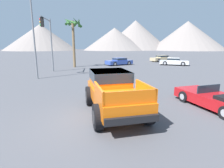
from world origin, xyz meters
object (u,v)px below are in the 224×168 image
parked_car_white (174,61)px  parked_car_blue (119,61)px  orange_pickup_truck (113,89)px  street_lamp_post (33,29)px  traffic_light_main (48,35)px  palm_tree_tall (73,30)px  parked_car_tan (162,58)px  red_convertible_car (215,100)px

parked_car_white → parked_car_blue: bearing=-71.3°
orange_pickup_truck → street_lamp_post: 11.45m
traffic_light_main → street_lamp_post: 3.39m
orange_pickup_truck → palm_tree_tall: (-3.64, 17.92, 4.09)m
parked_car_white → parked_car_tan: bearing=-159.2°
street_lamp_post → traffic_light_main: bearing=83.1°
palm_tree_tall → parked_car_blue: bearing=18.2°
palm_tree_tall → parked_car_white: bearing=4.3°
parked_car_white → street_lamp_post: (-18.10, -10.10, 3.89)m
street_lamp_post → palm_tree_tall: bearing=74.0°
parked_car_blue → palm_tree_tall: (-6.81, -2.24, 4.57)m
parked_car_white → palm_tree_tall: size_ratio=0.68×
orange_pickup_truck → palm_tree_tall: size_ratio=0.75×
traffic_light_main → parked_car_blue: bearing=131.0°
red_convertible_car → palm_tree_tall: bearing=103.1°
red_convertible_car → parked_car_white: parked_car_white is taller
red_convertible_car → parked_car_tan: parked_car_tan is taller
parked_car_tan → parked_car_blue: size_ratio=1.02×
street_lamp_post → palm_tree_tall: size_ratio=1.08×
orange_pickup_truck → parked_car_white: (11.89, 19.09, -0.47)m
palm_tree_tall → parked_car_tan: bearing=25.8°
parked_car_tan → street_lamp_post: 25.33m
red_convertible_car → parked_car_white: (6.75, 19.25, 0.17)m
parked_car_tan → parked_car_white: (-0.56, -6.60, -0.03)m
traffic_light_main → palm_tree_tall: palm_tree_tall is taller
traffic_light_main → palm_tree_tall: (2.16, 5.57, 0.95)m
orange_pickup_truck → traffic_light_main: size_ratio=0.84×
parked_car_white → palm_tree_tall: 16.23m
parked_car_white → traffic_light_main: (-17.69, -6.74, 3.62)m
red_convertible_car → parked_car_white: 20.40m
parked_car_tan → traffic_light_main: 22.89m
red_convertible_car → parked_car_blue: 20.42m
orange_pickup_truck → parked_car_blue: 20.41m
red_convertible_car → palm_tree_tall: size_ratio=0.64×
traffic_light_main → street_lamp_post: (-0.41, -3.35, 0.27)m
palm_tree_tall → red_convertible_car: bearing=-64.1°
orange_pickup_truck → red_convertible_car: bearing=-9.6°
red_convertible_car → traffic_light_main: size_ratio=0.72×
parked_car_white → traffic_light_main: size_ratio=0.77×
parked_car_blue → palm_tree_tall: 8.50m
orange_pickup_truck → parked_car_white: size_ratio=1.10×
parked_car_blue → red_convertible_car: bearing=159.6°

